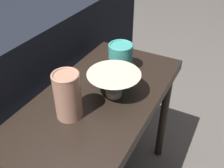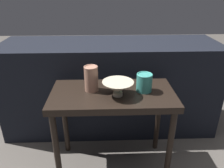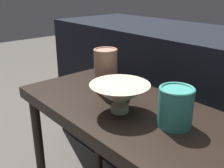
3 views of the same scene
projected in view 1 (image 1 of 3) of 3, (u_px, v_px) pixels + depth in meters
The scene contains 5 objects.
table at pixel (100, 112), 0.93m from camera, with size 0.73×0.38×0.56m.
couch_backdrop at pixel (7, 99), 1.19m from camera, with size 1.68×0.50×0.73m.
bowl at pixel (114, 82), 0.86m from camera, with size 0.18×0.18×0.09m.
vase_textured_left at pixel (68, 95), 0.77m from camera, with size 0.08×0.08×0.15m.
vase_colorful_right at pixel (121, 57), 1.00m from camera, with size 0.09×0.09×0.11m.
Camera 1 is at (-0.60, -0.37, 1.11)m, focal length 42.00 mm.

